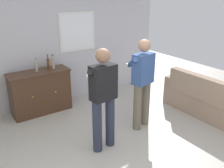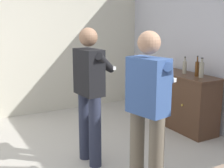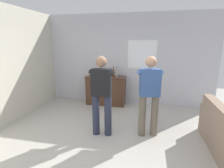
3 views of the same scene
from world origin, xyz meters
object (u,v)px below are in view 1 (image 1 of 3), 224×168
at_px(person_standing_left, 103,95).
at_px(sideboard_cabinet, 41,92).
at_px(couch, 219,106).
at_px(bottle_spirits_clear, 48,64).
at_px(person_standing_right, 142,80).
at_px(bottle_wine_green, 53,63).
at_px(bottle_liquor_amber, 36,67).

bearing_deg(person_standing_left, sideboard_cabinet, 101.76).
bearing_deg(person_standing_left, couch, -13.80).
height_order(bottle_spirits_clear, person_standing_right, person_standing_right).
bearing_deg(bottle_wine_green, bottle_liquor_amber, -178.86).
xyz_separation_m(bottle_liquor_amber, bottle_spirits_clear, (0.26, 0.02, 0.01)).
distance_m(bottle_wine_green, bottle_spirits_clear, 0.10).
bearing_deg(sideboard_cabinet, bottle_spirits_clear, 7.60).
relative_size(couch, sideboard_cabinet, 2.03).
height_order(sideboard_cabinet, bottle_liquor_amber, bottle_liquor_amber).
distance_m(bottle_wine_green, person_standing_left, 1.86).
bearing_deg(person_standing_right, bottle_liquor_amber, 129.09).
xyz_separation_m(bottle_liquor_amber, person_standing_left, (0.40, -1.86, -0.07)).
bearing_deg(bottle_liquor_amber, couch, -41.68).
distance_m(bottle_spirits_clear, person_standing_right, 2.02).
distance_m(couch, person_standing_right, 1.66).
xyz_separation_m(couch, bottle_spirits_clear, (-2.46, 2.44, 0.68)).
height_order(bottle_wine_green, person_standing_right, person_standing_right).
relative_size(bottle_wine_green, bottle_spirits_clear, 0.95).
height_order(couch, bottle_wine_green, bottle_wine_green).
relative_size(bottle_liquor_amber, bottle_spirits_clear, 0.87).
bearing_deg(couch, bottle_liquor_amber, 138.32).
relative_size(sideboard_cabinet, bottle_wine_green, 4.16).
distance_m(couch, bottle_liquor_amber, 3.71).
bearing_deg(bottle_wine_green, person_standing_left, -88.68).
distance_m(bottle_liquor_amber, person_standing_left, 1.90).
xyz_separation_m(couch, bottle_wine_green, (-2.36, 2.43, 0.68)).
bearing_deg(bottle_wine_green, couch, -45.84).
relative_size(bottle_wine_green, bottle_liquor_amber, 1.09).
bearing_deg(sideboard_cabinet, couch, -41.72).
bearing_deg(bottle_liquor_amber, bottle_wine_green, 1.14).
height_order(sideboard_cabinet, bottle_wine_green, bottle_wine_green).
relative_size(sideboard_cabinet, person_standing_right, 0.74).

